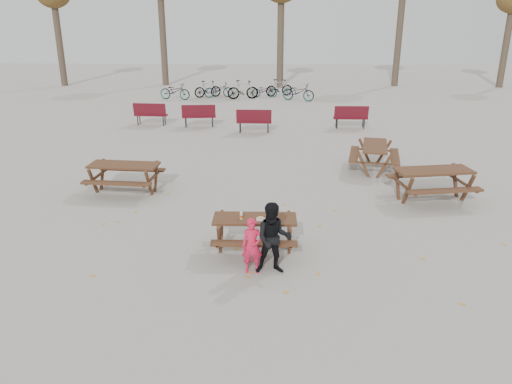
{
  "coord_description": "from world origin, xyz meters",
  "views": [
    {
      "loc": [
        0.29,
        -9.89,
        5.0
      ],
      "look_at": [
        0.0,
        1.0,
        1.0
      ],
      "focal_mm": 35.0,
      "sensor_mm": 36.0,
      "label": 1
    }
  ],
  "objects_px": {
    "picnic_table_far": "(374,157)",
    "adult": "(273,239)",
    "picnic_table_north": "(125,178)",
    "child": "(252,246)",
    "main_picnic_table": "(255,226)",
    "food_tray": "(261,219)",
    "picnic_table_east": "(432,185)",
    "soda_bottle": "(241,216)"
  },
  "relations": [
    {
      "from": "picnic_table_east",
      "to": "picnic_table_north",
      "type": "xyz_separation_m",
      "value": [
        -8.66,
        0.41,
        -0.02
      ]
    },
    {
      "from": "soda_bottle",
      "to": "adult",
      "type": "distance_m",
      "value": 1.13
    },
    {
      "from": "picnic_table_north",
      "to": "picnic_table_far",
      "type": "xyz_separation_m",
      "value": [
        7.61,
        2.35,
        0.0
      ]
    },
    {
      "from": "picnic_table_north",
      "to": "child",
      "type": "bearing_deg",
      "value": -45.18
    },
    {
      "from": "child",
      "to": "adult",
      "type": "relative_size",
      "value": 0.78
    },
    {
      "from": "child",
      "to": "picnic_table_east",
      "type": "xyz_separation_m",
      "value": [
        4.84,
        4.19,
        -0.13
      ]
    },
    {
      "from": "child",
      "to": "food_tray",
      "type": "bearing_deg",
      "value": 77.55
    },
    {
      "from": "child",
      "to": "picnic_table_north",
      "type": "bearing_deg",
      "value": 127.82
    },
    {
      "from": "soda_bottle",
      "to": "food_tray",
      "type": "bearing_deg",
      "value": -7.02
    },
    {
      "from": "picnic_table_east",
      "to": "main_picnic_table",
      "type": "bearing_deg",
      "value": -155.65
    },
    {
      "from": "food_tray",
      "to": "picnic_table_east",
      "type": "height_order",
      "value": "picnic_table_east"
    },
    {
      "from": "child",
      "to": "adult",
      "type": "distance_m",
      "value": 0.45
    },
    {
      "from": "adult",
      "to": "picnic_table_east",
      "type": "xyz_separation_m",
      "value": [
        4.41,
        4.19,
        -0.3
      ]
    },
    {
      "from": "adult",
      "to": "picnic_table_north",
      "type": "xyz_separation_m",
      "value": [
        -4.25,
        4.6,
        -0.32
      ]
    },
    {
      "from": "picnic_table_far",
      "to": "picnic_table_east",
      "type": "bearing_deg",
      "value": -147.71
    },
    {
      "from": "food_tray",
      "to": "child",
      "type": "bearing_deg",
      "value": -100.5
    },
    {
      "from": "main_picnic_table",
      "to": "picnic_table_east",
      "type": "xyz_separation_m",
      "value": [
        4.81,
        3.22,
        -0.14
      ]
    },
    {
      "from": "food_tray",
      "to": "soda_bottle",
      "type": "height_order",
      "value": "soda_bottle"
    },
    {
      "from": "picnic_table_east",
      "to": "soda_bottle",
      "type": "bearing_deg",
      "value": -156.6
    },
    {
      "from": "food_tray",
      "to": "adult",
      "type": "height_order",
      "value": "adult"
    },
    {
      "from": "adult",
      "to": "picnic_table_north",
      "type": "bearing_deg",
      "value": 130.25
    },
    {
      "from": "soda_bottle",
      "to": "adult",
      "type": "height_order",
      "value": "adult"
    },
    {
      "from": "picnic_table_east",
      "to": "picnic_table_north",
      "type": "bearing_deg",
      "value": 167.82
    },
    {
      "from": "main_picnic_table",
      "to": "child",
      "type": "height_order",
      "value": "child"
    },
    {
      "from": "main_picnic_table",
      "to": "adult",
      "type": "bearing_deg",
      "value": -67.6
    },
    {
      "from": "soda_bottle",
      "to": "child",
      "type": "distance_m",
      "value": 0.97
    },
    {
      "from": "food_tray",
      "to": "picnic_table_north",
      "type": "relative_size",
      "value": 0.09
    },
    {
      "from": "soda_bottle",
      "to": "picnic_table_north",
      "type": "distance_m",
      "value": 5.16
    },
    {
      "from": "picnic_table_far",
      "to": "soda_bottle",
      "type": "bearing_deg",
      "value": 157.66
    },
    {
      "from": "adult",
      "to": "picnic_table_north",
      "type": "height_order",
      "value": "adult"
    },
    {
      "from": "main_picnic_table",
      "to": "picnic_table_far",
      "type": "distance_m",
      "value": 7.07
    },
    {
      "from": "child",
      "to": "picnic_table_north",
      "type": "xyz_separation_m",
      "value": [
        -3.83,
        4.6,
        -0.15
      ]
    },
    {
      "from": "picnic_table_far",
      "to": "adult",
      "type": "bearing_deg",
      "value": 165.59
    },
    {
      "from": "main_picnic_table",
      "to": "child",
      "type": "bearing_deg",
      "value": -91.52
    },
    {
      "from": "picnic_table_east",
      "to": "picnic_table_far",
      "type": "xyz_separation_m",
      "value": [
        -1.06,
        2.76,
        -0.02
      ]
    },
    {
      "from": "soda_bottle",
      "to": "picnic_table_east",
      "type": "xyz_separation_m",
      "value": [
        5.1,
        3.29,
        -0.4
      ]
    },
    {
      "from": "child",
      "to": "picnic_table_east",
      "type": "relative_size",
      "value": 0.56
    },
    {
      "from": "main_picnic_table",
      "to": "picnic_table_east",
      "type": "relative_size",
      "value": 0.87
    },
    {
      "from": "food_tray",
      "to": "picnic_table_far",
      "type": "distance_m",
      "value": 7.11
    },
    {
      "from": "picnic_table_east",
      "to": "picnic_table_north",
      "type": "distance_m",
      "value": 8.67
    },
    {
      "from": "adult",
      "to": "soda_bottle",
      "type": "bearing_deg",
      "value": 125.03
    },
    {
      "from": "child",
      "to": "main_picnic_table",
      "type": "bearing_deg",
      "value": 86.53
    }
  ]
}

